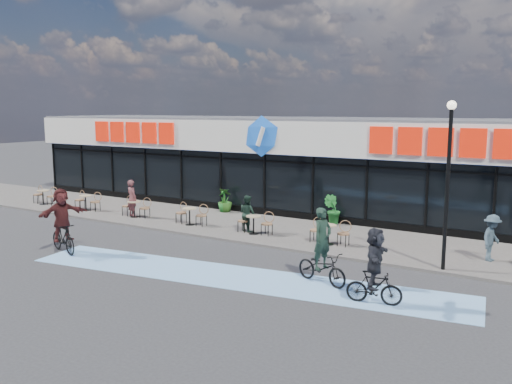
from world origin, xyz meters
TOP-DOWN VIEW (x-y plane):
  - ground at (0.00, 0.00)m, footprint 120.00×120.00m
  - sidewalk at (0.00, 4.50)m, footprint 44.00×5.00m
  - bike_lane at (4.00, -1.50)m, footprint 14.17×4.13m
  - building at (-0.00, 9.93)m, footprint 30.60×6.57m
  - lamp_post at (9.25, 2.30)m, footprint 0.28×0.28m
  - bistro_set_0 at (-11.28, 3.39)m, footprint 1.54×0.62m
  - bistro_set_1 at (-8.05, 3.39)m, footprint 1.54×0.62m
  - bistro_set_2 at (-4.81, 3.39)m, footprint 1.54×0.62m
  - bistro_set_3 at (-1.57, 3.39)m, footprint 1.54×0.62m
  - bistro_set_4 at (1.67, 3.39)m, footprint 1.54×0.62m
  - bistro_set_5 at (4.91, 3.39)m, footprint 1.54×0.62m
  - potted_plant_left at (-1.96, 6.56)m, footprint 0.79×0.79m
  - potted_plant_mid at (-2.01, 6.54)m, footprint 0.73×0.73m
  - potted_plant_right at (3.57, 6.71)m, footprint 0.77×0.66m
  - patron_left at (-4.99, 3.36)m, footprint 0.72×0.57m
  - patron_right at (1.19, 3.59)m, footprint 0.87×0.77m
  - pedestrian_b at (10.37, 4.09)m, footprint 0.78×1.10m
  - cyclist_a at (6.47, -0.68)m, footprint 1.93×1.17m
  - cyclist_b at (8.34, -1.50)m, footprint 1.52×1.54m
  - cyclist_c at (-2.78, -2.33)m, footprint 1.91×1.81m

SIDE VIEW (x-z plane):
  - ground at x=0.00m, z-range 0.00..0.00m
  - bike_lane at x=4.00m, z-range 0.00..0.01m
  - sidewalk at x=0.00m, z-range 0.00..0.10m
  - bistro_set_0 at x=-11.28m, z-range 0.11..1.01m
  - bistro_set_1 at x=-8.05m, z-range 0.11..1.01m
  - bistro_set_2 at x=-4.81m, z-range 0.11..1.01m
  - bistro_set_3 at x=-1.57m, z-range 0.11..1.01m
  - bistro_set_4 at x=1.67m, z-range 0.11..1.01m
  - bistro_set_5 at x=4.91m, z-range 0.11..1.01m
  - potted_plant_mid at x=-2.01m, z-range 0.10..1.21m
  - potted_plant_left at x=-1.96m, z-range 0.10..1.26m
  - potted_plant_right at x=3.57m, z-range 0.10..1.36m
  - cyclist_a at x=6.47m, z-range -0.37..1.88m
  - patron_right at x=1.19m, z-range 0.10..1.59m
  - pedestrian_b at x=10.37m, z-range 0.10..1.65m
  - patron_left at x=-4.99m, z-range 0.10..1.81m
  - cyclist_b at x=8.34m, z-range -0.04..2.01m
  - cyclist_c at x=-2.78m, z-range -0.08..2.23m
  - building at x=0.00m, z-range -0.04..4.71m
  - lamp_post at x=9.25m, z-range 0.59..5.80m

